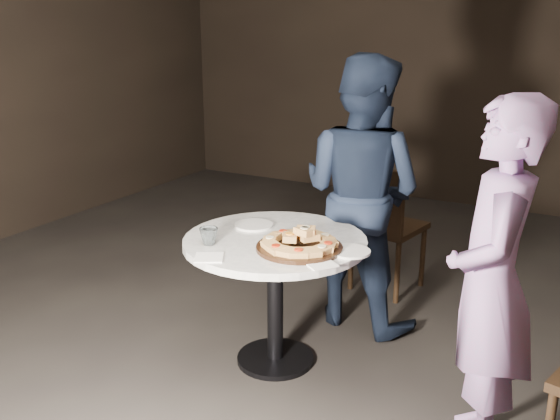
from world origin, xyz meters
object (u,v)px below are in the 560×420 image
object	(u,v)px
focaccia_pile	(300,240)
water_glass	(209,236)
chair_far	(382,220)
diner_navy	(361,193)
table	(275,262)
diner_teal	(492,284)
serving_board	(299,248)

from	to	relation	value
focaccia_pile	water_glass	world-z (taller)	focaccia_pile
focaccia_pile	chair_far	size ratio (longest dim) A/B	0.43
focaccia_pile	diner_navy	bearing A→B (deg)	89.58
table	chair_far	xyz separation A→B (m)	(0.16, 1.08, -0.06)
table	diner_teal	size ratio (longest dim) A/B	0.75
chair_far	diner_navy	distance (m)	0.51
serving_board	chair_far	world-z (taller)	chair_far
serving_board	water_glass	size ratio (longest dim) A/B	4.53
serving_board	water_glass	distance (m)	0.43
focaccia_pile	diner_teal	xyz separation A→B (m)	(0.87, -0.11, 0.01)
water_glass	chair_far	size ratio (longest dim) A/B	0.11
water_glass	chair_far	bearing A→B (deg)	73.22
chair_far	diner_navy	size ratio (longest dim) A/B	0.55
focaccia_pile	diner_navy	distance (m)	0.74
focaccia_pile	serving_board	bearing A→B (deg)	-110.74
water_glass	table	bearing A→B (deg)	44.81
table	serving_board	distance (m)	0.23
chair_far	diner_teal	world-z (taller)	diner_teal
chair_far	diner_teal	size ratio (longest dim) A/B	0.58
diner_teal	chair_far	bearing A→B (deg)	-157.14
water_glass	diner_navy	bearing A→B (deg)	65.15
chair_far	serving_board	bearing A→B (deg)	100.70
water_glass	chair_far	distance (m)	1.38
diner_navy	table	bearing A→B (deg)	84.65
diner_teal	water_glass	bearing A→B (deg)	-100.15
table	serving_board	bearing A→B (deg)	-24.81
diner_navy	focaccia_pile	bearing A→B (deg)	99.59
table	chair_far	world-z (taller)	chair_far
water_glass	diner_navy	size ratio (longest dim) A/B	0.06
focaccia_pile	water_glass	distance (m)	0.43
water_glass	serving_board	bearing A→B (deg)	20.07
table	focaccia_pile	size ratio (longest dim) A/B	3.01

